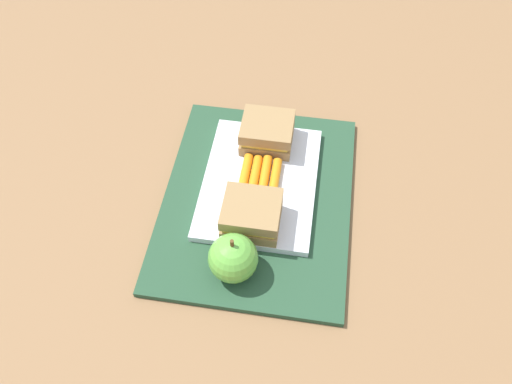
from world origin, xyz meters
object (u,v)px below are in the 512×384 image
Objects in this scene: food_tray at (260,182)px; apple at (233,258)px; sandwich_half_right at (252,214)px; carrot_sticks_bundle at (260,177)px; sandwich_half_left at (267,133)px.

apple reaches higher than food_tray.
apple is (0.15, -0.01, 0.03)m from food_tray.
food_tray is 2.95× the size of apple.
carrot_sticks_bundle is (-0.08, -0.00, -0.01)m from sandwich_half_right.
food_tray is 0.01m from carrot_sticks_bundle.
carrot_sticks_bundle is 0.15m from apple.
sandwich_half_right is (0.16, 0.00, 0.00)m from sandwich_half_left.
sandwich_half_right reaches higher than carrot_sticks_bundle.
food_tray is 0.08m from sandwich_half_left.
apple reaches higher than carrot_sticks_bundle.
sandwich_half_left and sandwich_half_right have the same top height.
sandwich_half_left is at bearing 179.86° from carrot_sticks_bundle.
carrot_sticks_bundle is at bearing -179.86° from sandwich_half_right.
apple is (0.07, -0.01, -0.00)m from sandwich_half_right.
food_tray is at bearing 174.90° from apple.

